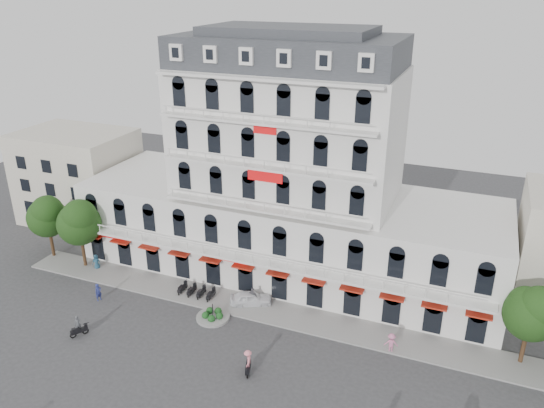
{
  "coord_description": "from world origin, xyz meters",
  "views": [
    {
      "loc": [
        18.05,
        -31.11,
        29.7
      ],
      "look_at": [
        1.46,
        10.0,
        10.98
      ],
      "focal_mm": 35.0,
      "sensor_mm": 36.0,
      "label": 1
    }
  ],
  "objects": [
    {
      "name": "rider_center",
      "position": [
        3.27,
        0.29,
        1.19
      ],
      "size": [
        0.98,
        1.65,
        2.24
      ],
      "rotation": [
        0.0,
        0.0,
        5.02
      ],
      "color": "black",
      "rests_on": "ground"
    },
    {
      "name": "flank_building_west",
      "position": [
        -30.0,
        20.0,
        6.0
      ],
      "size": [
        14.0,
        10.0,
        12.0
      ],
      "primitive_type": "cube",
      "color": "beige",
      "rests_on": "ground"
    },
    {
      "name": "pedestrian_far",
      "position": [
        -15.1,
        4.5,
        0.93
      ],
      "size": [
        0.65,
        0.79,
        1.86
      ],
      "primitive_type": "imported",
      "rotation": [
        0.0,
        0.0,
        1.22
      ],
      "color": "navy",
      "rests_on": "ground"
    },
    {
      "name": "main_building",
      "position": [
        0.0,
        18.0,
        9.96
      ],
      "size": [
        45.0,
        15.0,
        25.8
      ],
      "color": "silver",
      "rests_on": "ground"
    },
    {
      "name": "tree_west_inner",
      "position": [
        -20.95,
        9.48,
        5.68
      ],
      "size": [
        4.76,
        4.76,
        8.25
      ],
      "color": "#382314",
      "rests_on": "ground"
    },
    {
      "name": "pedestrian_left",
      "position": [
        -19.41,
        9.5,
        0.9
      ],
      "size": [
        1.02,
        0.85,
        1.79
      ],
      "primitive_type": "imported",
      "rotation": [
        0.0,
        0.0,
        0.37
      ],
      "color": "navy",
      "rests_on": "ground"
    },
    {
      "name": "pedestrian_mid",
      "position": [
        -0.38,
        9.5,
        0.96
      ],
      "size": [
        1.19,
        0.65,
        1.93
      ],
      "primitive_type": "imported",
      "rotation": [
        0.0,
        0.0,
        2.98
      ],
      "color": "slate",
      "rests_on": "ground"
    },
    {
      "name": "sidewalk",
      "position": [
        0.0,
        9.0,
        0.08
      ],
      "size": [
        53.0,
        4.0,
        0.16
      ],
      "primitive_type": "cube",
      "color": "gray",
      "rests_on": "ground"
    },
    {
      "name": "parked_scooter_row",
      "position": [
        -6.35,
        8.8,
        0.0
      ],
      "size": [
        4.4,
        1.8,
        1.1
      ],
      "primitive_type": null,
      "color": "black",
      "rests_on": "ground"
    },
    {
      "name": "ground",
      "position": [
        0.0,
        0.0,
        0.0
      ],
      "size": [
        120.0,
        120.0,
        0.0
      ],
      "primitive_type": "plane",
      "color": "#38383A",
      "rests_on": "ground"
    },
    {
      "name": "parked_car",
      "position": [
        -0.6,
        9.5,
        0.71
      ],
      "size": [
        4.46,
        3.25,
        1.41
      ],
      "primitive_type": "imported",
      "rotation": [
        0.0,
        0.0,
        2.0
      ],
      "color": "white",
      "rests_on": "ground"
    },
    {
      "name": "tree_east_inner",
      "position": [
        24.05,
        9.98,
        5.21
      ],
      "size": [
        4.4,
        4.37,
        7.57
      ],
      "color": "#382314",
      "rests_on": "ground"
    },
    {
      "name": "rider_west",
      "position": [
        -12.96,
        -0.91,
        0.92
      ],
      "size": [
        1.11,
        1.49,
        2.09
      ],
      "rotation": [
        0.0,
        0.0,
        0.99
      ],
      "color": "black",
      "rests_on": "ground"
    },
    {
      "name": "tree_west_outer",
      "position": [
        -25.95,
        9.98,
        5.35
      ],
      "size": [
        4.5,
        4.48,
        7.76
      ],
      "color": "#382314",
      "rests_on": "ground"
    },
    {
      "name": "pedestrian_right",
      "position": [
        13.6,
        7.34,
        0.93
      ],
      "size": [
        1.34,
        0.96,
        1.87
      ],
      "primitive_type": "imported",
      "rotation": [
        0.0,
        0.0,
        3.38
      ],
      "color": "pink",
      "rests_on": "ground"
    },
    {
      "name": "traffic_island",
      "position": [
        -3.0,
        6.0,
        0.26
      ],
      "size": [
        3.2,
        3.2,
        1.6
      ],
      "color": "gray",
      "rests_on": "ground"
    }
  ]
}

